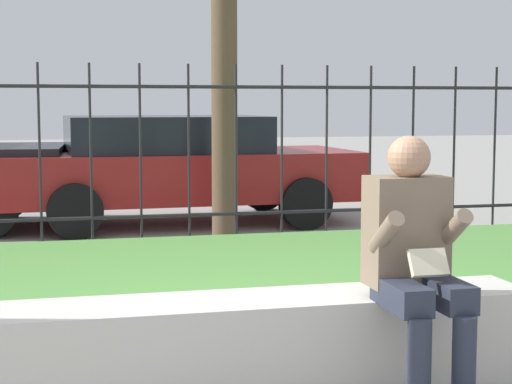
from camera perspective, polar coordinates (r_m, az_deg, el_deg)
stone_bench at (r=4.28m, az=-1.88°, el=-10.56°), size 3.10×0.47×0.47m
person_seated_reader at (r=4.18m, az=10.57°, el=-4.20°), size 0.42×0.73×1.27m
grass_berm at (r=6.27m, az=-3.63°, el=-5.97°), size 9.31×2.65×0.26m
iron_fence at (r=8.09m, az=-6.10°, el=2.44°), size 7.31×0.03×1.79m
car_parked_center at (r=10.15m, az=-5.37°, el=1.77°), size 4.17×2.08×1.27m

